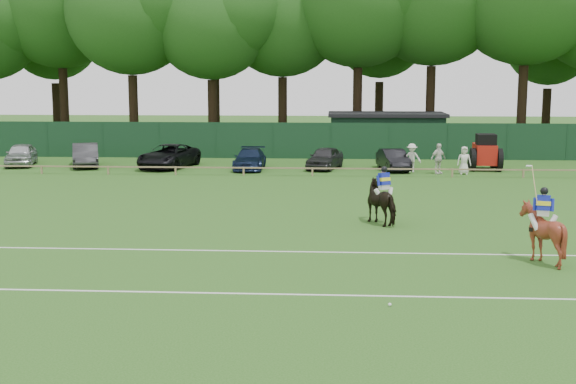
# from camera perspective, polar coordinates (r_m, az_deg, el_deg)

# --- Properties ---
(ground) EXTENTS (160.00, 160.00, 0.00)m
(ground) POSITION_cam_1_polar(r_m,az_deg,el_deg) (26.84, -1.46, -3.93)
(ground) COLOR #1E4C14
(ground) RESTS_ON ground
(horse_dark) EXTENTS (1.92, 2.25, 1.75)m
(horse_dark) POSITION_cam_1_polar(r_m,az_deg,el_deg) (30.60, 7.10, -0.74)
(horse_dark) COLOR black
(horse_dark) RESTS_ON ground
(horse_chestnut) EXTENTS (1.96, 2.09, 1.89)m
(horse_chestnut) POSITION_cam_1_polar(r_m,az_deg,el_deg) (25.48, 18.31, -2.90)
(horse_chestnut) COLOR maroon
(horse_chestnut) RESTS_ON ground
(sedan_silver) EXTENTS (2.67, 4.50, 1.43)m
(sedan_silver) POSITION_cam_1_polar(r_m,az_deg,el_deg) (52.24, -19.16, 2.64)
(sedan_silver) COLOR #B3B6B9
(sedan_silver) RESTS_ON ground
(sedan_grey) EXTENTS (2.88, 4.72, 1.47)m
(sedan_grey) POSITION_cam_1_polar(r_m,az_deg,el_deg) (50.50, -14.78, 2.66)
(sedan_grey) COLOR #2E2F31
(sedan_grey) RESTS_ON ground
(suv_black) EXTENTS (3.57, 5.67, 1.46)m
(suv_black) POSITION_cam_1_polar(r_m,az_deg,el_deg) (48.83, -8.83, 2.64)
(suv_black) COLOR black
(suv_black) RESTS_ON ground
(sedan_navy) EXTENTS (1.80, 4.39, 1.27)m
(sedan_navy) POSITION_cam_1_polar(r_m,az_deg,el_deg) (47.56, -2.85, 2.46)
(sedan_navy) COLOR #111C36
(sedan_navy) RESTS_ON ground
(hatch_grey) EXTENTS (2.61, 4.28, 1.36)m
(hatch_grey) POSITION_cam_1_polar(r_m,az_deg,el_deg) (47.73, 2.75, 2.53)
(hatch_grey) COLOR #2D2C2F
(hatch_grey) RESTS_ON ground
(estate_black) EXTENTS (2.01, 4.07, 1.28)m
(estate_black) POSITION_cam_1_polar(r_m,az_deg,el_deg) (47.45, 7.81, 2.38)
(estate_black) COLOR black
(estate_black) RESTS_ON ground
(spectator_left) EXTENTS (1.19, 0.81, 1.71)m
(spectator_left) POSITION_cam_1_polar(r_m,az_deg,el_deg) (46.75, 9.15, 2.51)
(spectator_left) COLOR silver
(spectator_left) RESTS_ON ground
(spectator_mid) EXTENTS (1.12, 0.95, 1.81)m
(spectator_mid) POSITION_cam_1_polar(r_m,az_deg,el_deg) (46.17, 11.07, 2.44)
(spectator_mid) COLOR silver
(spectator_mid) RESTS_ON ground
(spectator_right) EXTENTS (0.82, 0.54, 1.65)m
(spectator_right) POSITION_cam_1_polar(r_m,az_deg,el_deg) (46.27, 12.91, 2.30)
(spectator_right) COLOR silver
(spectator_right) RESTS_ON ground
(rider_dark) EXTENTS (0.85, 0.65, 1.41)m
(rider_dark) POSITION_cam_1_polar(r_m,az_deg,el_deg) (30.47, 7.14, 0.69)
(rider_dark) COLOR silver
(rider_dark) RESTS_ON ground
(rider_chestnut) EXTENTS (0.92, 0.72, 2.05)m
(rider_chestnut) POSITION_cam_1_polar(r_m,az_deg,el_deg) (25.32, 18.39, -1.09)
(rider_chestnut) COLOR silver
(rider_chestnut) RESTS_ON ground
(polo_ball) EXTENTS (0.09, 0.09, 0.09)m
(polo_ball) POSITION_cam_1_polar(r_m,az_deg,el_deg) (20.12, 7.55, -8.27)
(polo_ball) COLOR silver
(polo_ball) RESTS_ON ground
(pitch_lines) EXTENTS (60.00, 5.10, 0.01)m
(pitch_lines) POSITION_cam_1_polar(r_m,az_deg,el_deg) (23.45, -2.20, -5.81)
(pitch_lines) COLOR silver
(pitch_lines) RESTS_ON ground
(pitch_rail) EXTENTS (62.10, 0.10, 0.50)m
(pitch_rail) POSITION_cam_1_polar(r_m,az_deg,el_deg) (44.47, 0.53, 1.77)
(pitch_rail) COLOR #997F5B
(pitch_rail) RESTS_ON ground
(perimeter_fence) EXTENTS (92.08, 0.08, 2.50)m
(perimeter_fence) POSITION_cam_1_polar(r_m,az_deg,el_deg) (53.32, 1.04, 3.82)
(perimeter_fence) COLOR #14351E
(perimeter_fence) RESTS_ON ground
(utility_shed) EXTENTS (8.40, 4.40, 3.04)m
(utility_shed) POSITION_cam_1_polar(r_m,az_deg,el_deg) (56.36, 7.29, 4.32)
(utility_shed) COLOR #14331E
(utility_shed) RESTS_ON ground
(tree_row) EXTENTS (96.00, 12.00, 21.00)m
(tree_row) POSITION_cam_1_polar(r_m,az_deg,el_deg) (61.36, 3.22, 3.30)
(tree_row) COLOR #26561C
(tree_row) RESTS_ON ground
(tractor) EXTENTS (1.91, 2.71, 2.24)m
(tractor) POSITION_cam_1_polar(r_m,az_deg,el_deg) (48.55, 14.38, 2.82)
(tractor) COLOR #B41A10
(tractor) RESTS_ON ground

